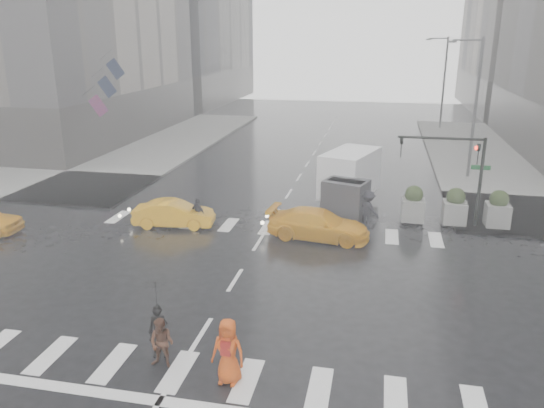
% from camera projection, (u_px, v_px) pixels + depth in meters
% --- Properties ---
extents(ground, '(120.00, 120.00, 0.00)m').
position_uv_depth(ground, '(235.00, 280.00, 20.54)').
color(ground, black).
rests_on(ground, ground).
extents(sidewalk_nw, '(35.00, 35.00, 0.15)m').
position_uv_depth(sidewalk_nw, '(51.00, 158.00, 40.62)').
color(sidewalk_nw, slate).
rests_on(sidewalk_nw, ground).
extents(road_markings, '(18.00, 48.00, 0.01)m').
position_uv_depth(road_markings, '(235.00, 280.00, 20.54)').
color(road_markings, silver).
rests_on(road_markings, ground).
extents(traffic_signal_pole, '(4.45, 0.42, 4.50)m').
position_uv_depth(traffic_signal_pole, '(460.00, 164.00, 25.30)').
color(traffic_signal_pole, black).
rests_on(traffic_signal_pole, ground).
extents(street_lamp_near, '(2.15, 0.22, 9.00)m').
position_uv_depth(street_lamp_near, '(474.00, 103.00, 33.73)').
color(street_lamp_near, '#59595B').
rests_on(street_lamp_near, ground).
extents(street_lamp_far, '(2.15, 0.22, 9.00)m').
position_uv_depth(street_lamp_far, '(443.00, 79.00, 52.40)').
color(street_lamp_far, '#59595B').
rests_on(street_lamp_far, ground).
extents(planter_west, '(1.10, 1.10, 1.80)m').
position_uv_depth(planter_west, '(413.00, 204.00, 26.54)').
color(planter_west, slate).
rests_on(planter_west, ground).
extents(planter_mid, '(1.10, 1.10, 1.80)m').
position_uv_depth(planter_mid, '(455.00, 207.00, 26.15)').
color(planter_mid, slate).
rests_on(planter_mid, ground).
extents(planter_east, '(1.10, 1.10, 1.80)m').
position_uv_depth(planter_east, '(498.00, 209.00, 25.77)').
color(planter_east, slate).
rests_on(planter_east, ground).
extents(flag_cluster, '(2.87, 3.06, 4.69)m').
position_uv_depth(flag_cluster, '(103.00, 84.00, 39.01)').
color(flag_cluster, '#59595B').
rests_on(flag_cluster, ground).
extents(pedestrian_black, '(1.18, 1.19, 2.43)m').
position_uv_depth(pedestrian_black, '(157.00, 307.00, 15.19)').
color(pedestrian_black, black).
rests_on(pedestrian_black, ground).
extents(pedestrian_brown, '(0.76, 0.61, 1.51)m').
position_uv_depth(pedestrian_brown, '(162.00, 343.00, 14.97)').
color(pedestrian_brown, '#432517').
rests_on(pedestrian_brown, ground).
extents(pedestrian_orange, '(0.97, 0.68, 1.89)m').
position_uv_depth(pedestrian_orange, '(228.00, 351.00, 14.24)').
color(pedestrian_orange, '#C3410D').
rests_on(pedestrian_orange, ground).
extents(pedestrian_far_a, '(1.02, 0.84, 1.49)m').
position_uv_depth(pedestrian_far_a, '(198.00, 213.00, 25.92)').
color(pedestrian_far_a, black).
rests_on(pedestrian_far_a, ground).
extents(pedestrian_far_b, '(1.38, 1.25, 1.88)m').
position_uv_depth(pedestrian_far_b, '(368.00, 210.00, 25.88)').
color(pedestrian_far_b, black).
rests_on(pedestrian_far_b, ground).
extents(taxi_mid, '(4.09, 1.90, 1.30)m').
position_uv_depth(taxi_mid, '(174.00, 214.00, 26.16)').
color(taxi_mid, '#F6A30C').
rests_on(taxi_mid, ground).
extents(taxi_rear, '(4.37, 2.37, 1.38)m').
position_uv_depth(taxi_rear, '(319.00, 224.00, 24.59)').
color(taxi_rear, '#F6A30C').
rests_on(taxi_rear, ground).
extents(box_truck, '(2.15, 5.73, 3.04)m').
position_uv_depth(box_truck, '(349.00, 180.00, 28.52)').
color(box_truck, white).
rests_on(box_truck, ground).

